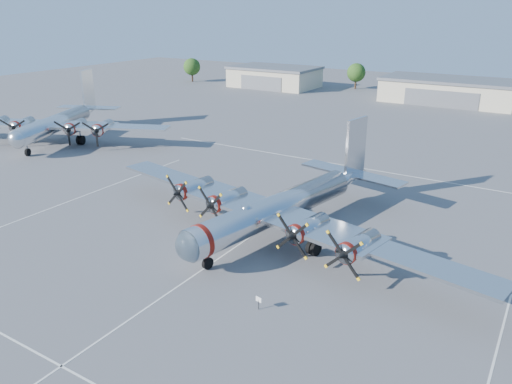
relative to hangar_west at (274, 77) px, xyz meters
The scene contains 9 objects.
ground 93.54m from the hangar_west, 61.23° to the right, with size 260.00×260.00×0.00m, color #4F4F51.
parking_lines 95.08m from the hangar_west, 61.74° to the right, with size 60.00×50.08×0.01m.
hangar_west is the anchor object (origin of this frame).
hangar_center 45.00m from the hangar_west, ahead, with size 28.60×14.60×5.40m.
tree_far_west 25.36m from the hangar_west, behind, with size 4.80×4.80×6.64m.
tree_west 21.61m from the hangar_west, 21.89° to the left, with size 4.80×4.80×6.64m.
main_bomber_b29 93.08m from the hangar_west, 59.58° to the right, with size 41.45×28.35×9.17m, color silver, non-canonical shape.
bomber_west 68.74m from the hangar_west, 90.30° to the right, with size 37.78×26.75×9.98m, color silver, non-canonical shape.
info_placard 106.16m from the hangar_west, 60.72° to the right, with size 0.52×0.14×1.00m.
Camera 1 is at (22.80, -36.55, 20.21)m, focal length 35.00 mm.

